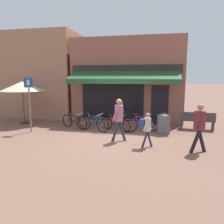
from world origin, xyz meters
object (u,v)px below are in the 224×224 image
object	(u,v)px
bicycle_black	(74,121)
bicycle_purple	(141,124)
bicycle_blue	(93,123)
cafe_parasol	(22,86)
park_bench	(197,120)
pedestrian_adult	(119,115)
pedestrian_second_adult	(200,123)
parking_sign	(29,99)
bicycle_red	(115,124)
litter_bin	(164,123)
pedestrian_child	(147,126)

from	to	relation	value
bicycle_black	bicycle_purple	bearing A→B (deg)	23.41
bicycle_black	bicycle_blue	distance (m)	1.10
cafe_parasol	park_bench	bearing A→B (deg)	3.24
pedestrian_adult	pedestrian_second_adult	size ratio (longest dim) A/B	1.02
bicycle_black	pedestrian_adult	world-z (taller)	pedestrian_adult
cafe_parasol	bicycle_black	bearing A→B (deg)	-9.36
parking_sign	bicycle_red	bearing A→B (deg)	14.76
bicycle_red	park_bench	distance (m)	4.00
cafe_parasol	bicycle_red	bearing A→B (deg)	-6.33
bicycle_blue	cafe_parasol	xyz separation A→B (m)	(-4.20, 0.79, 1.66)
bicycle_blue	pedestrian_adult	distance (m)	2.15
bicycle_red	parking_sign	bearing A→B (deg)	-141.31
bicycle_red	pedestrian_adult	size ratio (longest dim) A/B	0.93
bicycle_purple	parking_sign	distance (m)	5.28
bicycle_black	pedestrian_adult	xyz separation A→B (m)	(2.56, -1.67, 0.70)
bicycle_red	cafe_parasol	world-z (taller)	cafe_parasol
pedestrian_adult	litter_bin	size ratio (longest dim) A/B	1.75
bicycle_blue	bicycle_red	size ratio (longest dim) A/B	1.07
bicycle_red	park_bench	size ratio (longest dim) A/B	0.98
bicycle_purple	pedestrian_adult	size ratio (longest dim) A/B	0.99
bicycle_black	litter_bin	world-z (taller)	litter_bin
parking_sign	bicycle_black	bearing A→B (deg)	31.95
bicycle_purple	park_bench	size ratio (longest dim) A/B	1.05
bicycle_black	park_bench	size ratio (longest dim) A/B	0.96
bicycle_blue	bicycle_red	world-z (taller)	bicycle_blue
bicycle_red	parking_sign	distance (m)	4.14
pedestrian_child	parking_sign	size ratio (longest dim) A/B	0.50
pedestrian_second_adult	bicycle_purple	bearing A→B (deg)	131.86
bicycle_blue	litter_bin	distance (m)	3.27
pedestrian_adult	litter_bin	xyz separation A→B (m)	(1.77, 1.53, -0.56)
litter_bin	parking_sign	bearing A→B (deg)	-171.21
bicycle_black	park_bench	distance (m)	6.04
bicycle_blue	pedestrian_second_adult	xyz separation A→B (m)	(4.37, -2.12, 0.63)
bicycle_red	parking_sign	size ratio (longest dim) A/B	0.62
bicycle_black	cafe_parasol	bearing A→B (deg)	-166.50
parking_sign	pedestrian_adult	bearing A→B (deg)	-7.90
bicycle_black	litter_bin	bearing A→B (deg)	21.05
bicycle_purple	pedestrian_adult	xyz separation A→B (m)	(-0.75, -1.70, 0.67)
bicycle_red	parking_sign	world-z (taller)	parking_sign
bicycle_blue	park_bench	bearing A→B (deg)	35.37
bicycle_black	park_bench	world-z (taller)	park_bench
pedestrian_child	parking_sign	distance (m)	5.58
pedestrian_child	cafe_parasol	bearing A→B (deg)	150.87
bicycle_blue	pedestrian_adult	world-z (taller)	pedestrian_adult
bicycle_purple	cafe_parasol	size ratio (longest dim) A/B	0.74
bicycle_purple	pedestrian_second_adult	world-z (taller)	pedestrian_second_adult
bicycle_blue	pedestrian_second_adult	distance (m)	4.90
bicycle_blue	pedestrian_second_adult	size ratio (longest dim) A/B	1.02
bicycle_purple	cafe_parasol	xyz separation A→B (m)	(-6.44, 0.48, 1.66)
pedestrian_child	park_bench	bearing A→B (deg)	48.05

